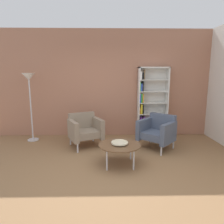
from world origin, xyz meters
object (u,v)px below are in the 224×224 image
Objects in this scene: bookshelf_tall at (150,103)px; coffee_table_low at (120,146)px; decorative_bowl at (120,143)px; armchair_spare_guest at (157,131)px; armchair_by_bookshelf at (85,129)px; floor_lamp_torchiere at (29,85)px.

bookshelf_tall is 2.10m from coffee_table_low.
decorative_bowl is (0.00, 0.00, 0.06)m from coffee_table_low.
bookshelf_tall reaches higher than coffee_table_low.
armchair_spare_guest reaches higher than decorative_bowl.
armchair_by_bookshelf is (-0.77, 1.05, 0.04)m from coffee_table_low.
bookshelf_tall reaches higher than armchair_by_bookshelf.
coffee_table_low is 2.87m from floor_lamp_torchiere.
armchair_spare_guest is at bearing 42.80° from decorative_bowl.
armchair_by_bookshelf is (-1.70, 0.19, 0.00)m from armchair_spare_guest.
decorative_bowl is (-0.93, -1.79, -0.49)m from bookshelf_tall.
coffee_table_low is at bearing -34.38° from floor_lamp_torchiere.
armchair_by_bookshelf is at bearing -17.51° from floor_lamp_torchiere.
floor_lamp_torchiere is (-1.42, 0.45, 1.03)m from armchair_by_bookshelf.
bookshelf_tall is 2.07× the size of armchair_by_bookshelf.
decorative_bowl is 0.18× the size of floor_lamp_torchiere.
floor_lamp_torchiere is at bearing 136.67° from armchair_by_bookshelf.
coffee_table_low is 0.46× the size of floor_lamp_torchiere.
floor_lamp_torchiere is at bearing 145.62° from decorative_bowl.
coffee_table_low is at bearing -135.00° from decorative_bowl.
coffee_table_low is 2.50× the size of decorative_bowl.
decorative_bowl is at bearing 45.00° from coffee_table_low.
decorative_bowl is 1.30m from armchair_by_bookshelf.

